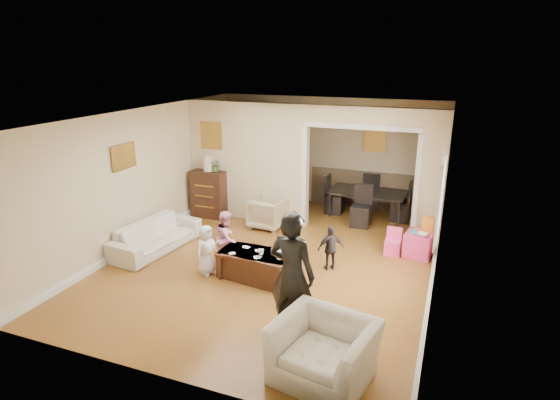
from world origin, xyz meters
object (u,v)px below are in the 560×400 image
at_px(dresser, 209,194).
at_px(cyan_cup, 414,231).
at_px(sofa, 156,236).
at_px(child_toddler, 331,248).
at_px(armchair_back, 268,213).
at_px(dining_table, 367,204).
at_px(table_lamp, 208,163).
at_px(coffee_table, 257,265).
at_px(armchair_front, 324,351).
at_px(child_kneel_a, 207,250).
at_px(adult_person, 292,275).
at_px(coffee_cup, 261,252).
at_px(play_table, 419,245).
at_px(child_kneel_b, 227,238).

xyz_separation_m(dresser, cyan_cup, (4.56, -0.62, -0.05)).
relative_size(sofa, child_toddler, 2.39).
distance_m(armchair_back, dining_table, 2.34).
xyz_separation_m(dresser, table_lamp, (0.00, 0.00, 0.72)).
bearing_deg(dresser, coffee_table, -47.37).
height_order(cyan_cup, dining_table, dining_table).
xyz_separation_m(table_lamp, dining_table, (3.36, 1.24, -0.95)).
distance_m(cyan_cup, child_toddler, 1.66).
bearing_deg(dresser, table_lamp, 0.00).
distance_m(armchair_front, child_kneel_a, 3.14).
relative_size(dresser, adult_person, 0.62).
height_order(armchair_front, coffee_cup, armchair_front).
bearing_deg(coffee_table, play_table, 37.75).
xyz_separation_m(dining_table, child_kneel_b, (-1.81, -3.38, 0.19)).
bearing_deg(play_table, armchair_front, -100.47).
bearing_deg(adult_person, cyan_cup, -104.70).
bearing_deg(dresser, dining_table, 20.25).
height_order(table_lamp, dining_table, table_lamp).
xyz_separation_m(coffee_table, adult_person, (1.07, -1.29, 0.63)).
bearing_deg(sofa, child_kneel_a, -105.16).
bearing_deg(adult_person, table_lamp, -41.29).
height_order(armchair_front, dining_table, armchair_front).
height_order(table_lamp, child_kneel_b, table_lamp).
relative_size(armchair_front, child_kneel_b, 1.10).
height_order(armchair_back, cyan_cup, armchair_back).
bearing_deg(cyan_cup, play_table, 26.57).
height_order(play_table, adult_person, adult_person).
relative_size(armchair_back, dining_table, 0.42).
height_order(armchair_back, play_table, armchair_back).
bearing_deg(child_toddler, cyan_cup, -171.45).
bearing_deg(armchair_back, dresser, -3.53).
xyz_separation_m(table_lamp, child_kneel_b, (1.55, -2.14, -0.76)).
distance_m(dresser, child_kneel_b, 2.64).
xyz_separation_m(table_lamp, adult_person, (3.31, -3.73, -0.39)).
relative_size(coffee_table, cyan_cup, 15.39).
bearing_deg(cyan_cup, sofa, -162.84).
height_order(sofa, coffee_table, sofa).
distance_m(armchair_back, coffee_table, 2.36).
bearing_deg(dresser, child_kneel_b, -54.15).
bearing_deg(adult_person, sofa, -19.91).
xyz_separation_m(child_kneel_a, child_toddler, (1.90, 0.90, -0.04)).
distance_m(coffee_table, coffee_cup, 0.30).
xyz_separation_m(armchair_front, adult_person, (-0.64, 0.69, 0.51)).
relative_size(armchair_back, table_lamp, 1.97).
bearing_deg(coffee_table, dining_table, 73.20).
relative_size(armchair_front, play_table, 2.32).
height_order(coffee_table, adult_person, adult_person).
xyz_separation_m(sofa, coffee_table, (2.26, -0.41, -0.04)).
bearing_deg(child_kneel_b, dresser, 24.17).
relative_size(sofa, coffee_table, 1.53).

